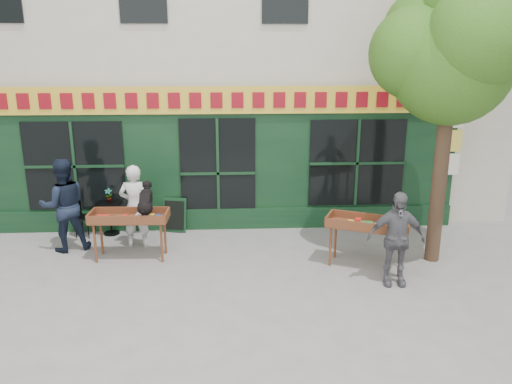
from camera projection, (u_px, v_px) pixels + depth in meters
The scene contains 14 objects.
ground at pixel (217, 270), 9.53m from camera, with size 80.00×80.00×0.00m, color slate.
building at pixel (218, 16), 13.92m from camera, with size 14.00×7.26×10.00m.
street_tree at pixel (454, 47), 8.97m from camera, with size 3.05×2.90×5.60m.
book_cart_center at pixel (129, 219), 9.87m from camera, with size 1.52×0.67×0.99m.
dog at pixel (145, 197), 9.72m from camera, with size 0.34×0.60×0.60m, color black, non-canonical shape.
woman at pixel (135, 206), 10.48m from camera, with size 0.65×0.43×1.78m, color silver.
book_cart_right at pixel (368, 226), 9.47m from camera, with size 1.62×1.18×0.99m.
man_right at pixel (396, 239), 8.76m from camera, with size 1.00×0.42×1.71m, color #545358.
bistro_table at pixel (110, 211), 11.28m from camera, with size 0.60×0.60×0.76m.
bistro_chair_left at pixel (80, 212), 11.16m from camera, with size 0.44×0.43×0.95m.
bistro_chair_right at pixel (139, 209), 11.40m from camera, with size 0.50×0.50×0.95m.
potted_plant at pixel (109, 195), 11.17m from camera, with size 0.17×0.11×0.32m, color gray.
man_left at pixel (64, 205), 10.26m from camera, with size 0.95×0.74×1.96m, color black.
chalkboard at pixel (174, 215), 11.47m from camera, with size 0.59×0.30×0.79m.
Camera 1 is at (0.30, -8.79, 4.02)m, focal length 35.00 mm.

